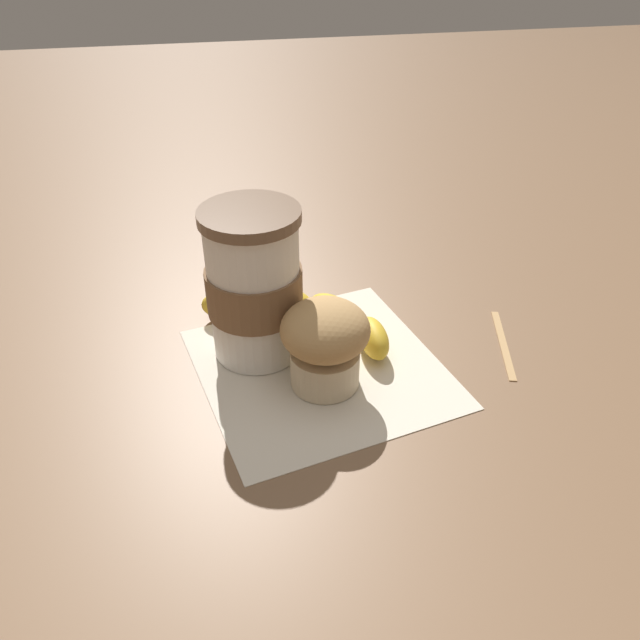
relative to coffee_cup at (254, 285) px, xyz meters
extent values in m
plane|color=brown|center=(0.05, -0.04, -0.07)|extent=(3.00, 3.00, 0.00)
cube|color=beige|center=(0.05, -0.04, -0.07)|extent=(0.25, 0.25, 0.00)
cylinder|color=silver|center=(0.00, 0.00, 0.00)|extent=(0.08, 0.08, 0.13)
cylinder|color=brown|center=(0.00, 0.00, 0.07)|extent=(0.09, 0.09, 0.01)
cylinder|color=brown|center=(0.00, 0.00, 0.00)|extent=(0.09, 0.09, 0.04)
cylinder|color=beige|center=(0.05, -0.06, -0.05)|extent=(0.06, 0.06, 0.03)
ellipsoid|color=#AD8451|center=(0.05, -0.06, -0.01)|extent=(0.08, 0.08, 0.05)
ellipsoid|color=gold|center=(0.10, -0.03, -0.05)|extent=(0.03, 0.06, 0.03)
ellipsoid|color=gold|center=(0.08, 0.02, -0.05)|extent=(0.06, 0.07, 0.03)
ellipsoid|color=gold|center=(0.03, 0.05, -0.05)|extent=(0.07, 0.06, 0.03)
ellipsoid|color=gold|center=(-0.02, 0.06, -0.05)|extent=(0.06, 0.03, 0.03)
cube|color=tan|center=(0.23, -0.04, -0.07)|extent=(0.04, 0.11, 0.00)
camera|label=1|loc=(-0.04, -0.47, 0.29)|focal=35.00mm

